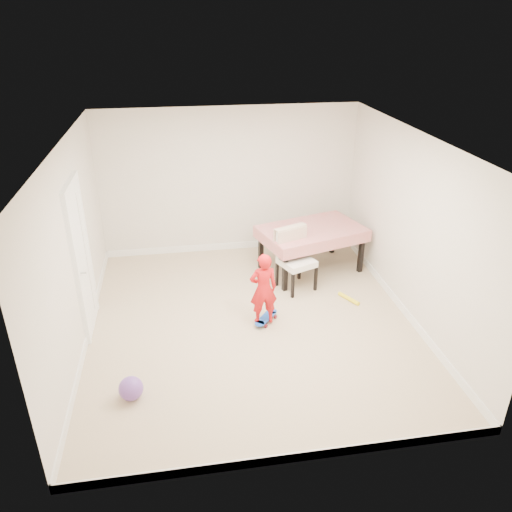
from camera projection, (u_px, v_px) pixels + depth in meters
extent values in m
plane|color=tan|center=(251.00, 322.00, 7.11)|extent=(5.00, 5.00, 0.00)
cube|color=white|center=(250.00, 142.00, 5.97)|extent=(4.50, 5.00, 0.04)
cube|color=beige|center=(229.00, 182.00, 8.73)|extent=(4.50, 0.04, 2.60)
cube|color=beige|center=(294.00, 355.00, 4.34)|extent=(4.50, 0.04, 2.60)
cube|color=beige|center=(74.00, 251.00, 6.22)|extent=(0.04, 5.00, 2.60)
cube|color=beige|center=(411.00, 229.00, 6.86)|extent=(0.04, 5.00, 2.60)
cube|color=white|center=(82.00, 260.00, 6.60)|extent=(0.11, 0.94, 2.11)
cube|color=white|center=(231.00, 246.00, 9.29)|extent=(4.50, 0.02, 0.12)
cube|color=white|center=(290.00, 458.00, 4.88)|extent=(4.50, 0.02, 0.12)
cube|color=white|center=(88.00, 333.00, 6.76)|extent=(0.02, 5.00, 0.12)
cube|color=white|center=(400.00, 305.00, 7.41)|extent=(0.02, 5.00, 0.12)
imported|color=red|center=(263.00, 291.00, 6.85)|extent=(0.40, 0.28, 1.06)
sphere|color=#7045A6|center=(131.00, 388.00, 5.66)|extent=(0.28, 0.28, 0.28)
cylinder|color=yellow|center=(349.00, 299.00, 7.64)|extent=(0.24, 0.38, 0.06)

